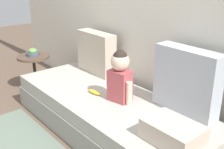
# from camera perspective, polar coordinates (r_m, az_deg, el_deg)

# --- Properties ---
(ground_plane) EXTENTS (12.00, 12.00, 0.00)m
(ground_plane) POSITION_cam_1_polar(r_m,az_deg,el_deg) (2.85, -0.72, -11.51)
(ground_plane) COLOR brown
(back_wall) EXTENTS (5.46, 0.10, 2.29)m
(back_wall) POSITION_cam_1_polar(r_m,az_deg,el_deg) (2.82, 8.24, 12.93)
(back_wall) COLOR silver
(back_wall) RESTS_ON ground
(couch) EXTENTS (2.26, 0.85, 0.37)m
(couch) POSITION_cam_1_polar(r_m,az_deg,el_deg) (2.75, -0.73, -8.27)
(couch) COLOR #9C978F
(couch) RESTS_ON ground
(throw_pillow_left) EXTENTS (0.53, 0.16, 0.48)m
(throw_pillow_left) POSITION_cam_1_polar(r_m,az_deg,el_deg) (3.23, -3.21, 4.42)
(throw_pillow_left) COLOR #C1B29E
(throw_pillow_left) RESTS_ON couch
(throw_pillow_right) EXTENTS (0.57, 0.16, 0.55)m
(throw_pillow_right) POSITION_cam_1_polar(r_m,az_deg,el_deg) (2.39, 14.87, -1.34)
(throw_pillow_right) COLOR #B2BCC6
(throw_pillow_right) RESTS_ON couch
(toddler) EXTENTS (0.30, 0.18, 0.48)m
(toddler) POSITION_cam_1_polar(r_m,az_deg,el_deg) (2.52, 1.62, -0.19)
(toddler) COLOR #B24C51
(toddler) RESTS_ON couch
(banana) EXTENTS (0.17, 0.06, 0.04)m
(banana) POSITION_cam_1_polar(r_m,az_deg,el_deg) (2.74, -3.57, -3.60)
(banana) COLOR yellow
(banana) RESTS_ON couch
(folded_blanket) EXTENTS (0.40, 0.28, 0.15)m
(folded_blanket) POSITION_cam_1_polar(r_m,az_deg,el_deg) (2.04, 12.26, -11.45)
(folded_blanket) COLOR beige
(folded_blanket) RESTS_ON couch
(side_table) EXTENTS (0.41, 0.41, 0.47)m
(side_table) POSITION_cam_1_polar(r_m,az_deg,el_deg) (3.78, -15.58, 2.17)
(side_table) COLOR brown
(side_table) RESTS_ON ground
(fruit_bowl) EXTENTS (0.16, 0.16, 0.10)m
(fruit_bowl) POSITION_cam_1_polar(r_m,az_deg,el_deg) (3.74, -15.80, 4.30)
(fruit_bowl) COLOR #4C5666
(fruit_bowl) RESTS_ON side_table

